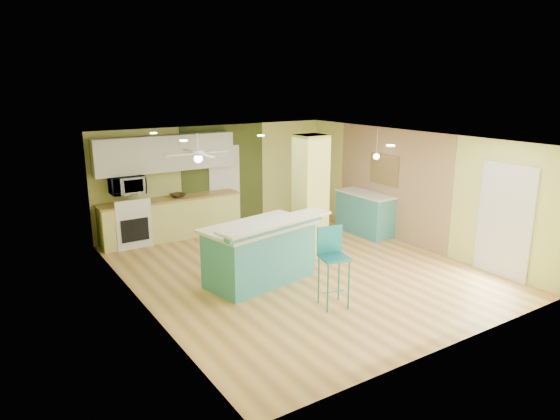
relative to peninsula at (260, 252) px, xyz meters
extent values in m
cube|color=#A6763A|center=(0.91, 0.14, -0.57)|extent=(6.00, 7.00, 0.01)
cube|color=white|center=(0.91, 0.14, 1.94)|extent=(6.00, 7.00, 0.01)
cube|color=#D0D471|center=(0.91, 3.65, 0.68)|extent=(6.00, 0.01, 2.50)
cube|color=#D0D471|center=(0.91, -3.36, 0.68)|extent=(6.00, 0.01, 2.50)
cube|color=#D0D471|center=(-2.10, 0.14, 0.68)|extent=(0.01, 7.00, 2.50)
cube|color=#D0D471|center=(3.91, 0.14, 0.68)|extent=(0.01, 7.00, 2.50)
cube|color=#906F52|center=(3.89, 0.74, 0.68)|extent=(0.02, 3.40, 2.50)
cube|color=#414D1E|center=(1.11, 3.63, 0.68)|extent=(2.20, 0.02, 2.50)
cube|color=white|center=(1.11, 3.60, 0.43)|extent=(0.82, 0.05, 2.00)
cube|color=silver|center=(3.88, -2.16, 0.48)|extent=(0.04, 1.08, 2.10)
cube|color=#C4C75C|center=(1.56, 0.64, 0.68)|extent=(0.55, 0.55, 2.50)
cube|color=#DFDE75|center=(-0.39, 3.34, -0.12)|extent=(3.20, 0.60, 0.90)
cube|color=olive|center=(-0.39, 3.34, 0.35)|extent=(3.25, 0.63, 0.04)
cube|color=white|center=(-1.34, 3.34, -0.12)|extent=(0.76, 0.64, 0.90)
cube|color=black|center=(-1.34, 3.01, -0.15)|extent=(0.59, 0.02, 0.50)
cube|color=white|center=(-1.34, 3.04, 0.42)|extent=(0.76, 0.06, 0.18)
cube|color=silver|center=(-0.39, 3.46, 1.38)|extent=(3.20, 0.34, 0.80)
imported|color=white|center=(-1.34, 3.34, 0.78)|extent=(0.70, 0.48, 0.39)
cylinder|color=white|center=(-0.19, 2.14, 1.73)|extent=(0.03, 0.03, 0.40)
cylinder|color=white|center=(-0.19, 2.14, 1.53)|extent=(0.24, 0.24, 0.10)
sphere|color=white|center=(-0.19, 2.14, 1.41)|extent=(0.18, 0.18, 0.18)
cylinder|color=white|center=(3.56, 0.89, 1.62)|extent=(0.01, 0.01, 0.62)
sphere|color=white|center=(3.56, 0.89, 1.31)|extent=(0.14, 0.14, 0.14)
cube|color=brown|center=(3.87, 0.94, 0.98)|extent=(0.03, 0.90, 0.70)
cube|color=teal|center=(0.00, 0.02, -0.06)|extent=(2.05, 1.30, 1.00)
cube|color=beige|center=(0.00, 0.02, 0.47)|extent=(2.18, 1.43, 0.06)
cube|color=teal|center=(0.08, -0.42, 0.57)|extent=(2.13, 0.57, 0.15)
cube|color=beige|center=(0.08, -0.42, 0.64)|extent=(2.34, 0.90, 0.04)
cylinder|color=#1B707C|center=(0.24, -1.64, -0.16)|extent=(0.03, 0.03, 0.81)
cylinder|color=#1B707C|center=(0.59, -1.73, -0.16)|extent=(0.03, 0.03, 0.81)
cylinder|color=#1B707C|center=(0.33, -1.30, -0.16)|extent=(0.03, 0.03, 0.81)
cylinder|color=#1B707C|center=(0.67, -1.38, -0.16)|extent=(0.03, 0.03, 0.81)
cube|color=#1B707C|center=(0.46, -1.51, 0.26)|extent=(0.52, 0.52, 0.03)
cube|color=#1B707C|center=(0.50, -1.33, 0.50)|extent=(0.42, 0.14, 0.45)
cube|color=teal|center=(3.61, 1.24, -0.10)|extent=(0.60, 1.45, 0.93)
cube|color=silver|center=(3.61, 1.24, 0.39)|extent=(0.64, 1.51, 0.04)
imported|color=#392817|center=(-0.22, 3.33, 0.42)|extent=(0.42, 0.42, 0.09)
cylinder|color=gold|center=(0.42, -0.11, 0.57)|extent=(0.17, 0.17, 0.15)
camera|label=1|loc=(-4.27, -7.27, 2.95)|focal=32.00mm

